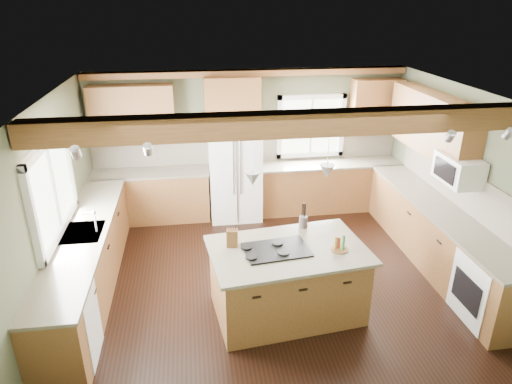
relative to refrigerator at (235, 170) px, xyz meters
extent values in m
plane|color=black|center=(0.30, -2.12, -0.90)|extent=(5.60, 5.60, 0.00)
plane|color=silver|center=(0.30, -2.12, 1.70)|extent=(5.60, 5.60, 0.00)
plane|color=#4E573E|center=(0.30, 0.38, 0.40)|extent=(5.60, 0.00, 5.60)
plane|color=#4E573E|center=(-2.50, -2.12, 0.40)|extent=(0.00, 5.00, 5.00)
plane|color=#4E573E|center=(3.10, -2.12, 0.40)|extent=(0.00, 5.00, 5.00)
cube|color=#523217|center=(0.30, -2.88, 1.57)|extent=(5.55, 0.26, 0.26)
cube|color=#523217|center=(0.30, 0.28, 1.64)|extent=(5.55, 0.20, 0.10)
cube|color=brown|center=(0.30, 0.36, 0.31)|extent=(5.58, 0.03, 0.58)
cube|color=brown|center=(3.08, -2.07, 0.31)|extent=(0.03, 3.70, 0.58)
cube|color=brown|center=(-1.49, 0.08, -0.46)|extent=(2.02, 0.60, 0.88)
cube|color=brown|center=(-1.49, 0.08, 0.00)|extent=(2.06, 0.64, 0.04)
cube|color=brown|center=(1.79, 0.08, -0.46)|extent=(2.62, 0.60, 0.88)
cube|color=brown|center=(1.79, 0.08, 0.00)|extent=(2.66, 0.64, 0.04)
cube|color=brown|center=(-2.20, -2.07, -0.46)|extent=(0.60, 3.70, 0.88)
cube|color=brown|center=(-2.20, -2.07, 0.00)|extent=(0.64, 3.74, 0.04)
cube|color=brown|center=(2.80, -2.07, -0.46)|extent=(0.60, 3.70, 0.88)
cube|color=brown|center=(2.80, -2.07, 0.00)|extent=(0.64, 3.74, 0.04)
cube|color=brown|center=(-1.69, 0.21, 1.05)|extent=(1.40, 0.35, 0.90)
cube|color=brown|center=(0.00, 0.21, 1.25)|extent=(0.96, 0.35, 0.70)
cube|color=brown|center=(2.92, -1.22, 1.05)|extent=(0.35, 2.20, 0.90)
cube|color=brown|center=(2.60, 0.21, 1.05)|extent=(0.90, 0.35, 0.90)
cube|color=white|center=(-2.48, -2.07, 0.65)|extent=(0.04, 1.60, 1.05)
cube|color=white|center=(1.45, 0.36, 0.65)|extent=(1.10, 0.04, 1.00)
cube|color=#262628|center=(-2.20, -2.07, 0.01)|extent=(0.50, 0.65, 0.03)
cylinder|color=#B2B2B7|center=(-2.02, -2.07, 0.15)|extent=(0.02, 0.02, 0.28)
cube|color=white|center=(-2.19, -3.37, -0.47)|extent=(0.60, 0.60, 0.84)
cube|color=white|center=(2.79, -3.37, -0.47)|extent=(0.60, 0.72, 0.84)
cube|color=white|center=(2.88, -2.17, 0.65)|extent=(0.40, 0.70, 0.38)
cone|color=#B2B2B7|center=(-0.08, -2.93, 0.98)|extent=(0.18, 0.18, 0.16)
cone|color=#B2B2B7|center=(0.80, -2.83, 0.98)|extent=(0.18, 0.18, 0.16)
cube|color=white|center=(0.00, 0.00, 0.00)|extent=(0.90, 0.74, 1.80)
cube|color=brown|center=(0.36, -2.88, -0.46)|extent=(1.88, 1.28, 0.88)
cube|color=brown|center=(0.36, -2.88, 0.00)|extent=(2.02, 1.41, 0.04)
cube|color=black|center=(0.21, -2.89, 0.03)|extent=(0.82, 0.60, 0.02)
cube|color=brown|center=(-0.30, -2.71, 0.13)|extent=(0.15, 0.12, 0.22)
cylinder|color=#382F2D|center=(0.68, -2.34, 0.10)|extent=(0.15, 0.15, 0.15)
camera|label=1|loc=(-0.72, -7.58, 2.83)|focal=32.00mm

